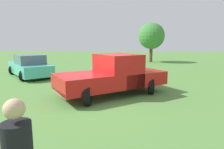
# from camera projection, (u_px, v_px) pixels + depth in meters

# --- Properties ---
(ground_plane) EXTENTS (80.00, 80.00, 0.00)m
(ground_plane) POSITION_uv_depth(u_px,v_px,m) (96.00, 99.00, 7.92)
(ground_plane) COLOR #54843D
(pickup_truck) EXTENTS (4.46, 5.03, 1.78)m
(pickup_truck) POSITION_uv_depth(u_px,v_px,m) (114.00, 74.00, 8.56)
(pickup_truck) COLOR black
(pickup_truck) RESTS_ON ground_plane
(sedan_far) EXTENTS (4.58, 4.47, 1.47)m
(sedan_far) POSITION_uv_depth(u_px,v_px,m) (30.00, 66.00, 13.08)
(sedan_far) COLOR black
(sedan_far) RESTS_ON ground_plane
(tree_back_left) EXTENTS (2.96, 2.96, 4.45)m
(tree_back_left) POSITION_uv_depth(u_px,v_px,m) (151.00, 36.00, 21.91)
(tree_back_left) COLOR brown
(tree_back_left) RESTS_ON ground_plane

